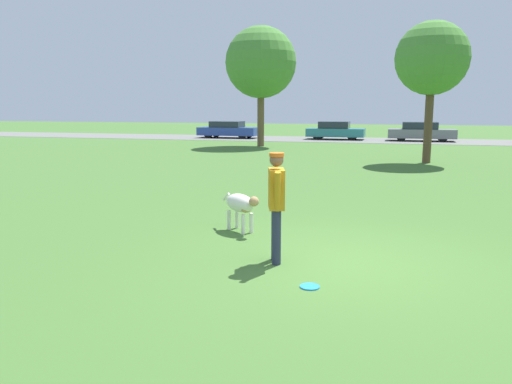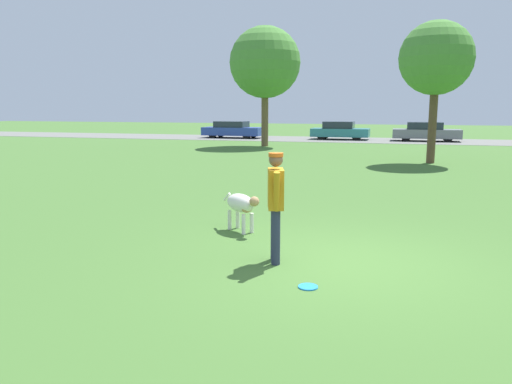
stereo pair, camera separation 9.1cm
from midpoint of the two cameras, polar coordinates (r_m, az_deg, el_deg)
ground_plane at (r=7.56m, az=10.12°, el=-8.07°), size 120.00×120.00×0.00m
far_road_strip at (r=35.33m, az=14.80°, el=5.71°), size 120.00×6.00×0.01m
person at (r=7.30m, az=2.62°, el=-0.71°), size 0.33×0.69×1.64m
dog at (r=9.19m, az=-1.37°, el=-1.43°), size 0.92×0.75×0.72m
frisbee at (r=6.55m, az=6.37°, el=-10.72°), size 0.26×0.26×0.02m
tree_far_left at (r=29.36m, az=1.13°, el=14.56°), size 4.06×4.06×6.81m
tree_mid_center at (r=21.73m, az=20.03°, el=14.11°), size 2.92×2.92×5.66m
parked_car_blue at (r=37.12m, az=-2.60°, el=7.13°), size 4.46×2.00×1.23m
parked_car_teal at (r=35.76m, az=9.64°, el=6.93°), size 4.02×1.91×1.26m
parked_car_grey at (r=35.42m, az=18.93°, el=6.52°), size 4.37×1.74×1.27m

